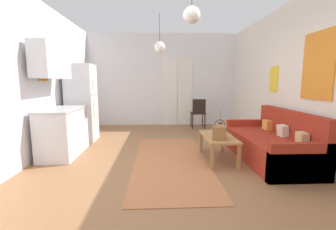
{
  "coord_description": "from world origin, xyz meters",
  "views": [
    {
      "loc": [
        -0.17,
        -3.42,
        1.38
      ],
      "look_at": [
        0.04,
        1.16,
        0.7
      ],
      "focal_mm": 24.32,
      "sensor_mm": 36.0,
      "label": 1
    }
  ],
  "objects_px": {
    "bamboo_vase": "(220,128)",
    "refrigerator": "(82,103)",
    "handbag": "(220,132)",
    "pendant_lamp_near": "(192,15)",
    "coffee_table": "(218,139)",
    "accent_chair": "(198,112)",
    "pendant_lamp_far": "(160,47)",
    "couch": "(273,145)"
  },
  "relations": [
    {
      "from": "coffee_table",
      "to": "handbag",
      "type": "bearing_deg",
      "value": -100.34
    },
    {
      "from": "couch",
      "to": "pendant_lamp_near",
      "type": "distance_m",
      "value": 2.66
    },
    {
      "from": "coffee_table",
      "to": "handbag",
      "type": "distance_m",
      "value": 0.27
    },
    {
      "from": "handbag",
      "to": "bamboo_vase",
      "type": "bearing_deg",
      "value": 73.77
    },
    {
      "from": "coffee_table",
      "to": "couch",
      "type": "bearing_deg",
      "value": -2.02
    },
    {
      "from": "refrigerator",
      "to": "pendant_lamp_far",
      "type": "xyz_separation_m",
      "value": [
        1.82,
        -0.12,
        1.26
      ]
    },
    {
      "from": "coffee_table",
      "to": "pendant_lamp_near",
      "type": "distance_m",
      "value": 2.13
    },
    {
      "from": "refrigerator",
      "to": "pendant_lamp_near",
      "type": "relative_size",
      "value": 2.28
    },
    {
      "from": "coffee_table",
      "to": "bamboo_vase",
      "type": "height_order",
      "value": "bamboo_vase"
    },
    {
      "from": "bamboo_vase",
      "to": "couch",
      "type": "bearing_deg",
      "value": -12.52
    },
    {
      "from": "coffee_table",
      "to": "pendant_lamp_far",
      "type": "xyz_separation_m",
      "value": [
        -1.01,
        1.39,
        1.76
      ]
    },
    {
      "from": "coffee_table",
      "to": "accent_chair",
      "type": "distance_m",
      "value": 2.77
    },
    {
      "from": "refrigerator",
      "to": "accent_chair",
      "type": "distance_m",
      "value": 3.25
    },
    {
      "from": "couch",
      "to": "pendant_lamp_near",
      "type": "xyz_separation_m",
      "value": [
        -1.61,
        -0.9,
        1.92
      ]
    },
    {
      "from": "bamboo_vase",
      "to": "pendant_lamp_near",
      "type": "distance_m",
      "value": 2.1
    },
    {
      "from": "couch",
      "to": "refrigerator",
      "type": "height_order",
      "value": "refrigerator"
    },
    {
      "from": "bamboo_vase",
      "to": "accent_chair",
      "type": "height_order",
      "value": "accent_chair"
    },
    {
      "from": "couch",
      "to": "handbag",
      "type": "relative_size",
      "value": 6.03
    },
    {
      "from": "bamboo_vase",
      "to": "refrigerator",
      "type": "relative_size",
      "value": 0.24
    },
    {
      "from": "bamboo_vase",
      "to": "accent_chair",
      "type": "xyz_separation_m",
      "value": [
        0.07,
        2.6,
        -0.05
      ]
    },
    {
      "from": "bamboo_vase",
      "to": "pendant_lamp_far",
      "type": "height_order",
      "value": "pendant_lamp_far"
    },
    {
      "from": "couch",
      "to": "bamboo_vase",
      "type": "bearing_deg",
      "value": 167.48
    },
    {
      "from": "handbag",
      "to": "pendant_lamp_near",
      "type": "xyz_separation_m",
      "value": [
        -0.6,
        -0.72,
        1.64
      ]
    },
    {
      "from": "refrigerator",
      "to": "accent_chair",
      "type": "relative_size",
      "value": 2.03
    },
    {
      "from": "accent_chair",
      "to": "pendant_lamp_near",
      "type": "height_order",
      "value": "pendant_lamp_near"
    },
    {
      "from": "handbag",
      "to": "accent_chair",
      "type": "distance_m",
      "value": 2.98
    },
    {
      "from": "pendant_lamp_far",
      "to": "pendant_lamp_near",
      "type": "bearing_deg",
      "value": -80.94
    },
    {
      "from": "bamboo_vase",
      "to": "handbag",
      "type": "bearing_deg",
      "value": -106.23
    },
    {
      "from": "bamboo_vase",
      "to": "refrigerator",
      "type": "distance_m",
      "value": 3.21
    },
    {
      "from": "accent_chair",
      "to": "pendant_lamp_far",
      "type": "xyz_separation_m",
      "value": [
        -1.15,
        -1.37,
        1.64
      ]
    },
    {
      "from": "coffee_table",
      "to": "pendant_lamp_far",
      "type": "bearing_deg",
      "value": 125.92
    },
    {
      "from": "handbag",
      "to": "refrigerator",
      "type": "distance_m",
      "value": 3.29
    },
    {
      "from": "couch",
      "to": "bamboo_vase",
      "type": "height_order",
      "value": "couch"
    },
    {
      "from": "refrigerator",
      "to": "pendant_lamp_far",
      "type": "relative_size",
      "value": 2.1
    },
    {
      "from": "refrigerator",
      "to": "accent_chair",
      "type": "height_order",
      "value": "refrigerator"
    },
    {
      "from": "bamboo_vase",
      "to": "handbag",
      "type": "xyz_separation_m",
      "value": [
        -0.11,
        -0.37,
        0.01
      ]
    },
    {
      "from": "pendant_lamp_far",
      "to": "handbag",
      "type": "bearing_deg",
      "value": -58.75
    },
    {
      "from": "coffee_table",
      "to": "accent_chair",
      "type": "bearing_deg",
      "value": 87.03
    },
    {
      "from": "accent_chair",
      "to": "pendant_lamp_near",
      "type": "relative_size",
      "value": 1.13
    },
    {
      "from": "bamboo_vase",
      "to": "pendant_lamp_far",
      "type": "bearing_deg",
      "value": 131.33
    },
    {
      "from": "bamboo_vase",
      "to": "pendant_lamp_near",
      "type": "xyz_separation_m",
      "value": [
        -0.71,
        -1.1,
        1.64
      ]
    },
    {
      "from": "couch",
      "to": "handbag",
      "type": "height_order",
      "value": "couch"
    }
  ]
}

